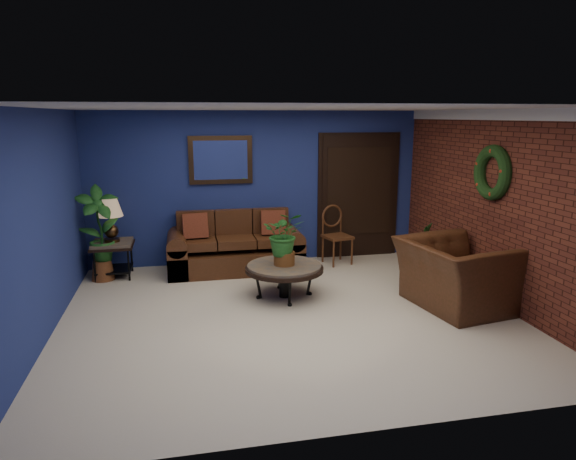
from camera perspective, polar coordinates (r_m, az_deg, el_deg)
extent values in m
plane|color=beige|center=(6.47, 0.08, -9.36)|extent=(5.50, 5.50, 0.00)
cube|color=navy|center=(8.54, -3.40, 4.72)|extent=(5.50, 0.04, 2.50)
cube|color=navy|center=(6.17, -25.78, 0.41)|extent=(0.04, 5.00, 2.50)
cube|color=maroon|center=(7.19, 22.08, 2.32)|extent=(0.04, 5.00, 2.50)
cube|color=silver|center=(6.00, 0.09, 13.38)|extent=(5.50, 5.00, 0.02)
cube|color=white|center=(7.08, 22.67, 11.75)|extent=(0.03, 5.00, 0.14)
cube|color=#452D18|center=(8.38, -7.50, 7.72)|extent=(1.02, 0.06, 0.77)
cube|color=black|center=(8.96, 7.81, 3.71)|extent=(1.44, 0.06, 2.18)
torus|color=black|center=(7.14, 21.75, 5.94)|extent=(0.16, 0.72, 0.72)
cube|color=#4A2315|center=(8.22, -5.85, -3.32)|extent=(2.10, 0.91, 0.34)
cube|color=#4A2315|center=(8.46, -6.14, -0.67)|extent=(1.80, 0.25, 0.86)
cube|color=#4A2315|center=(8.05, -10.10, -1.45)|extent=(0.58, 0.62, 0.13)
cube|color=#4A2315|center=(8.08, -5.86, -1.25)|extent=(0.58, 0.62, 0.13)
cube|color=#4A2315|center=(8.16, -1.68, -1.05)|extent=(0.58, 0.62, 0.13)
cube|color=#4A2315|center=(8.16, -12.15, -3.17)|extent=(0.31, 0.91, 0.48)
cube|color=#4A2315|center=(8.34, 0.29, -2.55)|extent=(0.31, 0.91, 0.48)
cube|color=maroon|center=(8.02, -10.28, 0.43)|extent=(0.38, 0.11, 0.38)
cube|color=maroon|center=(8.14, -1.65, 0.81)|extent=(0.38, 0.11, 0.38)
cylinder|color=#4A4641|center=(6.93, -0.42, -4.08)|extent=(1.00, 1.00, 0.05)
cylinder|color=black|center=(6.94, -0.42, -4.35)|extent=(1.06, 1.06, 0.05)
cylinder|color=black|center=(7.00, -0.41, -5.86)|extent=(0.14, 0.14, 0.40)
cube|color=#4A4641|center=(8.21, -18.94, -1.39)|extent=(0.57, 0.57, 0.05)
cube|color=black|center=(8.22, -18.92, -1.66)|extent=(0.61, 0.61, 0.04)
cube|color=black|center=(8.31, -18.74, -4.14)|extent=(0.52, 0.52, 0.03)
cylinder|color=black|center=(8.08, -20.70, -3.69)|extent=(0.03, 0.03, 0.53)
cylinder|color=black|center=(8.01, -17.29, -3.57)|extent=(0.03, 0.03, 0.53)
cylinder|color=black|center=(8.54, -20.23, -2.80)|extent=(0.03, 0.03, 0.53)
cylinder|color=black|center=(8.48, -17.01, -2.67)|extent=(0.03, 0.03, 0.53)
cylinder|color=#452D18|center=(8.20, -18.96, -1.06)|extent=(0.23, 0.23, 0.05)
sphere|color=#452D18|center=(8.17, -19.02, -0.28)|extent=(0.21, 0.21, 0.21)
cylinder|color=#452D18|center=(8.14, -19.10, 0.89)|extent=(0.02, 0.02, 0.27)
cone|color=tan|center=(8.10, -19.20, 2.21)|extent=(0.38, 0.38, 0.27)
cube|color=#592F19|center=(8.53, 5.52, -0.76)|extent=(0.50, 0.50, 0.04)
torus|color=#592F19|center=(8.62, 4.92, 1.57)|extent=(0.39, 0.13, 0.39)
cylinder|color=#592F19|center=(8.35, 5.09, -2.72)|extent=(0.03, 0.03, 0.43)
cylinder|color=#592F19|center=(8.54, 7.11, -2.44)|extent=(0.03, 0.03, 0.43)
cylinder|color=#592F19|center=(8.65, 3.88, -2.17)|extent=(0.03, 0.03, 0.43)
cylinder|color=#592F19|center=(8.82, 5.87, -1.91)|extent=(0.03, 0.03, 0.43)
imported|color=#4A2315|center=(6.92, 18.15, -4.74)|extent=(1.36, 1.50, 0.86)
cylinder|color=brown|center=(6.90, -0.42, -3.16)|extent=(0.28, 0.28, 0.18)
imported|color=#194E18|center=(6.81, -0.42, -0.41)|extent=(0.62, 0.57, 0.60)
cylinder|color=brown|center=(8.29, 14.38, -4.04)|extent=(0.26, 0.26, 0.20)
imported|color=#194E18|center=(8.19, 14.53, -1.46)|extent=(0.41, 0.36, 0.67)
cylinder|color=brown|center=(8.21, -19.88, -4.20)|extent=(0.34, 0.34, 0.30)
imported|color=#194E18|center=(8.05, -20.25, 0.51)|extent=(0.71, 0.58, 1.18)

